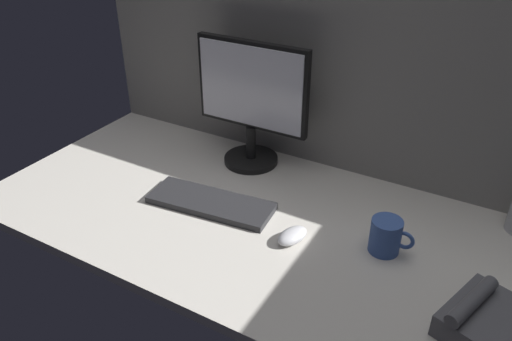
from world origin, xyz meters
TOP-DOWN VIEW (x-y plane):
  - ground_plane at (0.00, 0.00)cm, footprint 180.00×80.00cm
  - cubicle_wall_back at (0.00, 37.50)cm, footprint 180.00×5.00cm
  - monitor at (-27.37, 25.12)cm, footprint 38.29×18.00cm
  - keyboard at (-24.44, -3.81)cm, footprint 38.20×16.98cm
  - mouse at (3.45, -6.69)cm, footprint 8.09×10.79cm
  - mug_ceramic_blue at (25.78, 1.57)cm, footprint 11.31×7.95cm
  - desk_phone at (52.89, -14.16)cm, footprint 22.06×23.34cm

SIDE VIEW (x-z plane):
  - ground_plane at x=0.00cm, z-range -3.00..0.00cm
  - keyboard at x=-24.44cm, z-range 0.00..2.00cm
  - mouse at x=3.45cm, z-range 0.00..3.40cm
  - desk_phone at x=52.89cm, z-range -1.21..7.59cm
  - mug_ceramic_blue at x=25.78cm, z-range 0.02..9.39cm
  - monitor at x=-27.37cm, z-range 1.88..42.80cm
  - cubicle_wall_back at x=0.00cm, z-range 0.00..62.58cm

